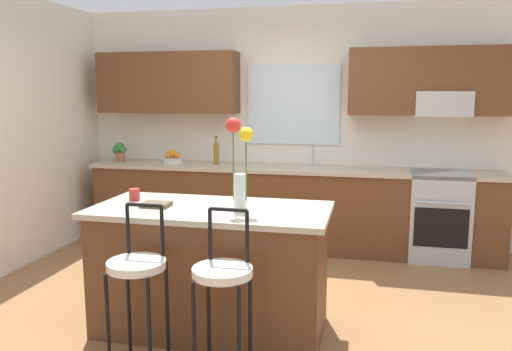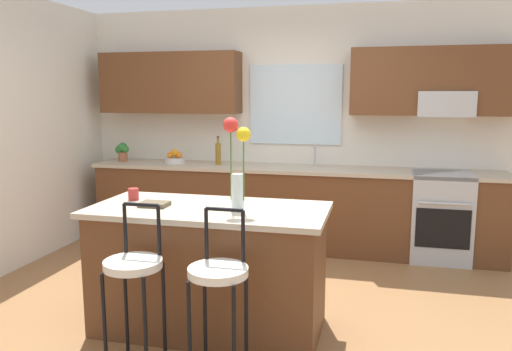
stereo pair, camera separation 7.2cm
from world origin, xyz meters
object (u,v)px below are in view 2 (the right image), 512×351
(kitchen_island, at_px, (209,268))
(potted_plant_small, at_px, (122,151))
(oven_range, at_px, (440,216))
(bar_stool_near, at_px, (134,271))
(fruit_bowl_oranges, at_px, (175,158))
(cookbook, at_px, (154,204))
(bottle_olive_oil, at_px, (218,153))
(flower_vase, at_px, (237,161))
(bar_stool_middle, at_px, (219,279))
(mug_ceramic, at_px, (133,194))

(kitchen_island, height_order, potted_plant_small, potted_plant_small)
(oven_range, xyz_separation_m, potted_plant_small, (-3.65, 0.03, 0.59))
(bar_stool_near, height_order, fruit_bowl_oranges, fruit_bowl_oranges)
(bar_stool_near, distance_m, cookbook, 0.64)
(oven_range, height_order, bottle_olive_oil, bottle_olive_oil)
(bar_stool_near, xyz_separation_m, flower_vase, (0.51, 0.56, 0.63))
(bar_stool_middle, height_order, flower_vase, flower_vase)
(fruit_bowl_oranges, distance_m, potted_plant_small, 0.68)
(mug_ceramic, relative_size, fruit_bowl_oranges, 0.37)
(potted_plant_small, bearing_deg, bottle_olive_oil, -0.08)
(bottle_olive_oil, bearing_deg, flower_vase, -68.71)
(oven_range, xyz_separation_m, cookbook, (-2.20, -2.17, 0.48))
(bar_stool_near, distance_m, fruit_bowl_oranges, 2.91)
(mug_ceramic, bearing_deg, cookbook, -33.84)
(bar_stool_middle, bearing_deg, kitchen_island, 113.80)
(oven_range, relative_size, bottle_olive_oil, 2.82)
(kitchen_island, xyz_separation_m, bar_stool_middle, (0.28, -0.62, 0.17))
(oven_range, relative_size, cookbook, 4.60)
(flower_vase, bearing_deg, mug_ceramic, 169.27)
(flower_vase, relative_size, potted_plant_small, 2.87)
(bar_stool_middle, bearing_deg, oven_range, 60.54)
(kitchen_island, height_order, bar_stool_middle, bar_stool_middle)
(kitchen_island, relative_size, mug_ceramic, 18.88)
(fruit_bowl_oranges, bearing_deg, bottle_olive_oil, -0.35)
(bar_stool_middle, height_order, potted_plant_small, potted_plant_small)
(bottle_olive_oil, relative_size, potted_plant_small, 1.44)
(mug_ceramic, bearing_deg, fruit_bowl_oranges, 104.32)
(oven_range, xyz_separation_m, fruit_bowl_oranges, (-2.97, 0.03, 0.51))
(bar_stool_middle, relative_size, mug_ceramic, 11.58)
(oven_range, xyz_separation_m, mug_ceramic, (-2.45, -2.01, 0.51))
(bar_stool_middle, xyz_separation_m, mug_ceramic, (-0.91, 0.72, 0.33))
(bar_stool_near, height_order, bar_stool_middle, same)
(bar_stool_middle, xyz_separation_m, fruit_bowl_oranges, (-1.43, 2.76, 0.34))
(mug_ceramic, height_order, potted_plant_small, potted_plant_small)
(bar_stool_near, height_order, bottle_olive_oil, bottle_olive_oil)
(bar_stool_near, relative_size, cookbook, 5.21)
(kitchen_island, bearing_deg, potted_plant_small, 130.75)
(mug_ceramic, relative_size, bottle_olive_oil, 0.28)
(fruit_bowl_oranges, bearing_deg, mug_ceramic, -75.68)
(bar_stool_near, bearing_deg, kitchen_island, 66.20)
(oven_range, relative_size, fruit_bowl_oranges, 3.83)
(oven_range, bearing_deg, fruit_bowl_oranges, 179.46)
(cookbook, bearing_deg, oven_range, 44.61)
(flower_vase, xyz_separation_m, fruit_bowl_oranges, (-1.39, 2.20, -0.29))
(kitchen_island, xyz_separation_m, bottle_olive_oil, (-0.62, 2.13, 0.59))
(bottle_olive_oil, bearing_deg, bar_stool_middle, -71.96)
(flower_vase, height_order, fruit_bowl_oranges, flower_vase)
(bar_stool_middle, bearing_deg, mug_ceramic, 141.67)
(bar_stool_middle, bearing_deg, fruit_bowl_oranges, 117.47)
(fruit_bowl_oranges, bearing_deg, potted_plant_small, -179.87)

